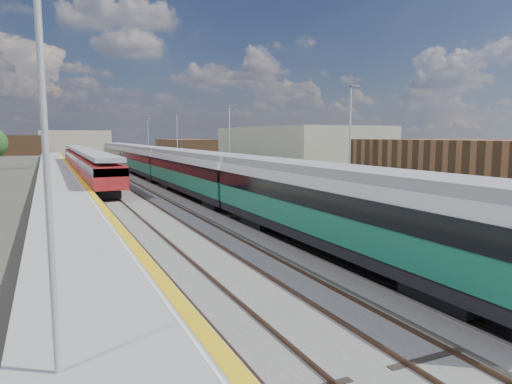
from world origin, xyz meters
TOP-DOWN VIEW (x-y plane):
  - ground at (0.00, 50.00)m, footprint 320.00×320.00m
  - ballast_bed at (-2.25, 52.50)m, footprint 10.50×155.00m
  - tracks at (-1.65, 54.18)m, footprint 8.96×160.00m
  - platform_right at (5.28, 52.49)m, footprint 4.70×155.00m
  - platform_left at (-9.05, 52.49)m, footprint 4.30×155.00m
  - buildings at (-18.12, 138.60)m, footprint 72.00×185.50m
  - green_train at (1.50, 48.34)m, footprint 3.11×86.35m
  - red_train at (-5.50, 65.39)m, footprint 2.79×56.60m
  - tree_d at (21.43, 67.17)m, footprint 4.14×4.14m

SIDE VIEW (x-z plane):
  - ground at x=0.00m, z-range 0.00..0.00m
  - ballast_bed at x=-2.25m, z-range 0.00..0.06m
  - tracks at x=-1.65m, z-range 0.02..0.19m
  - platform_left at x=-9.05m, z-range -3.74..4.78m
  - platform_right at x=5.28m, z-range -3.72..4.80m
  - red_train at x=-5.50m, z-range 0.32..3.84m
  - green_train at x=1.50m, z-range 0.70..4.12m
  - tree_d at x=21.43m, z-range 0.72..6.34m
  - buildings at x=-18.12m, z-range -9.30..30.70m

